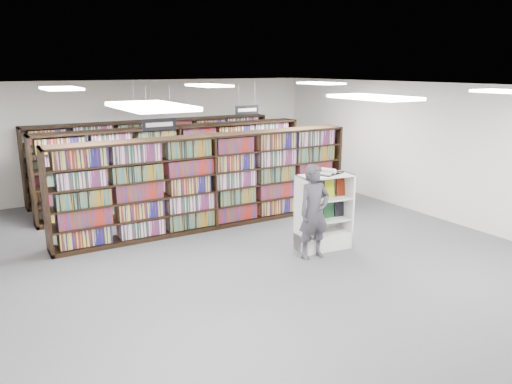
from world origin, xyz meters
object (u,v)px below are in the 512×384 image
open_book (329,172)px  shopper (314,212)px  bookshelf_row_near (211,182)px  endcap_display (322,224)px

open_book → shopper: bearing=-171.1°
bookshelf_row_near → endcap_display: bearing=-60.5°
bookshelf_row_near → shopper: bearing=-72.6°
bookshelf_row_near → endcap_display: 2.76m
bookshelf_row_near → open_book: 2.80m
bookshelf_row_near → open_book: size_ratio=10.31×
bookshelf_row_near → open_book: (1.46, -2.34, 0.49)m
bookshelf_row_near → shopper: (0.85, -2.70, -0.15)m
endcap_display → bookshelf_row_near: bearing=125.1°
endcap_display → shopper: shopper is taller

